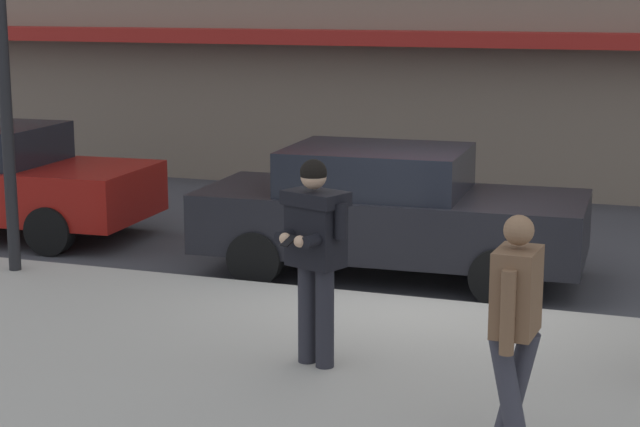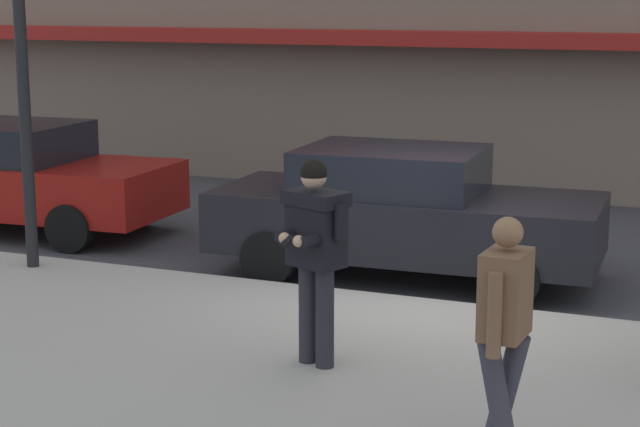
{
  "view_description": "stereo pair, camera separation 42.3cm",
  "coord_description": "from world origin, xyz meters",
  "px_view_note": "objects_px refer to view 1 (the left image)",
  "views": [
    {
      "loc": [
        2.59,
        -10.87,
        3.28
      ],
      "look_at": [
        -0.34,
        -2.59,
        1.49
      ],
      "focal_mm": 60.0,
      "sensor_mm": 36.0,
      "label": 1
    },
    {
      "loc": [
        2.98,
        -10.72,
        3.28
      ],
      "look_at": [
        -0.34,
        -2.59,
        1.49
      ],
      "focal_mm": 60.0,
      "sensor_mm": 36.0,
      "label": 2
    }
  ],
  "objects_px": {
    "parked_sedan_mid": "(388,211)",
    "pedestrian_dark_coat": "(515,319)",
    "man_texting_on_phone": "(315,240)",
    "street_lamp_post": "(0,9)"
  },
  "relations": [
    {
      "from": "man_texting_on_phone",
      "to": "pedestrian_dark_coat",
      "type": "height_order",
      "value": "man_texting_on_phone"
    },
    {
      "from": "man_texting_on_phone",
      "to": "street_lamp_post",
      "type": "height_order",
      "value": "street_lamp_post"
    },
    {
      "from": "man_texting_on_phone",
      "to": "pedestrian_dark_coat",
      "type": "bearing_deg",
      "value": -32.76
    },
    {
      "from": "man_texting_on_phone",
      "to": "street_lamp_post",
      "type": "relative_size",
      "value": 0.37
    },
    {
      "from": "parked_sedan_mid",
      "to": "pedestrian_dark_coat",
      "type": "distance_m",
      "value": 5.34
    },
    {
      "from": "man_texting_on_phone",
      "to": "street_lamp_post",
      "type": "bearing_deg",
      "value": 156.61
    },
    {
      "from": "parked_sedan_mid",
      "to": "pedestrian_dark_coat",
      "type": "height_order",
      "value": "pedestrian_dark_coat"
    },
    {
      "from": "parked_sedan_mid",
      "to": "pedestrian_dark_coat",
      "type": "bearing_deg",
      "value": -64.65
    },
    {
      "from": "pedestrian_dark_coat",
      "to": "street_lamp_post",
      "type": "xyz_separation_m",
      "value": [
        -6.32,
        3.13,
        2.03
      ]
    },
    {
      "from": "man_texting_on_phone",
      "to": "street_lamp_post",
      "type": "distance_m",
      "value": 5.17
    }
  ]
}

